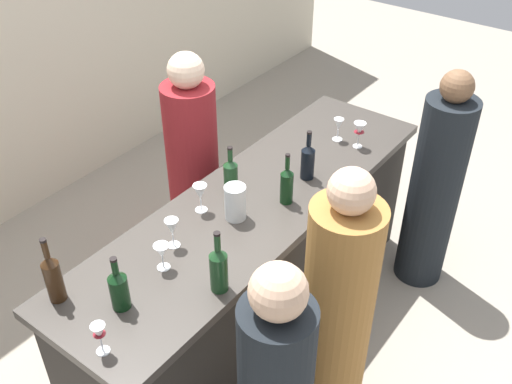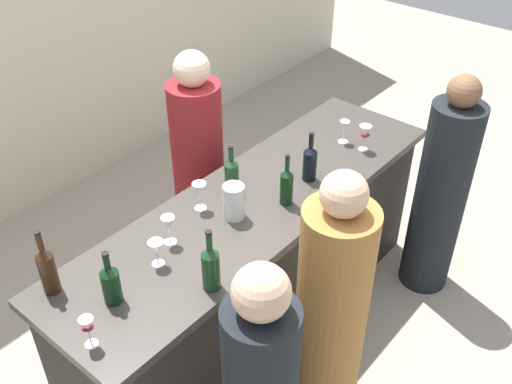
{
  "view_description": "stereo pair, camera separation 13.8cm",
  "coord_description": "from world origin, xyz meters",
  "views": [
    {
      "loc": [
        -2.05,
        -1.55,
        2.89
      ],
      "look_at": [
        0.0,
        0.0,
        1.01
      ],
      "focal_mm": 41.58,
      "sensor_mm": 36.0,
      "label": 1
    },
    {
      "loc": [
        -1.96,
        -1.66,
        2.89
      ],
      "look_at": [
        0.0,
        0.0,
        1.01
      ],
      "focal_mm": 41.58,
      "sensor_mm": 36.0,
      "label": 2
    }
  ],
  "objects": [
    {
      "name": "wine_bottle_rightmost_dark_green",
      "position": [
        0.08,
        -0.14,
        1.08
      ],
      "size": [
        0.07,
        0.07,
        0.3
      ],
      "color": "black",
      "rests_on": "bar_counter"
    },
    {
      "name": "back_wall",
      "position": [
        0.0,
        2.2,
        1.4
      ],
      "size": [
        8.0,
        0.1,
        2.8
      ],
      "primitive_type": "cube",
      "color": "beige",
      "rests_on": "ground"
    },
    {
      "name": "wine_bottle_second_left_dark_green",
      "position": [
        -0.97,
        0.0,
        1.07
      ],
      "size": [
        0.08,
        0.08,
        0.28
      ],
      "color": "black",
      "rests_on": "bar_counter"
    },
    {
      "name": "wine_glass_far_center",
      "position": [
        -0.54,
        0.1,
        1.07
      ],
      "size": [
        0.07,
        0.07,
        0.16
      ],
      "color": "white",
      "rests_on": "bar_counter"
    },
    {
      "name": "wine_glass_near_right",
      "position": [
        0.81,
        -0.03,
        1.07
      ],
      "size": [
        0.06,
        0.06,
        0.15
      ],
      "color": "white",
      "rests_on": "bar_counter"
    },
    {
      "name": "wine_glass_near_center",
      "position": [
        -1.19,
        -0.12,
        1.07
      ],
      "size": [
        0.06,
        0.06,
        0.15
      ],
      "color": "white",
      "rests_on": "bar_counter"
    },
    {
      "name": "person_right_guest",
      "position": [
        -0.24,
        -0.68,
        0.72
      ],
      "size": [
        0.37,
        0.37,
        1.56
      ],
      "rotation": [
        0.0,
        0.0,
        1.64
      ],
      "color": "#9E6B33",
      "rests_on": "ground"
    },
    {
      "name": "water_pitcher",
      "position": [
        -0.19,
        -0.01,
        1.06
      ],
      "size": [
        0.11,
        0.11,
        0.19
      ],
      "color": "silver",
      "rests_on": "bar_counter"
    },
    {
      "name": "wine_glass_far_right",
      "position": [
        -0.25,
        0.17,
        1.08
      ],
      "size": [
        0.08,
        0.08,
        0.16
      ],
      "color": "white",
      "rests_on": "bar_counter"
    },
    {
      "name": "wine_bottle_far_right_near_black",
      "position": [
        0.34,
        -0.1,
        1.08
      ],
      "size": [
        0.08,
        0.08,
        0.3
      ],
      "color": "black",
      "rests_on": "bar_counter"
    },
    {
      "name": "person_server_behind",
      "position": [
        0.22,
        0.67,
        0.73
      ],
      "size": [
        0.43,
        0.43,
        1.56
      ],
      "rotation": [
        0.0,
        0.0,
        -1.19
      ],
      "color": "maroon",
      "rests_on": "ground"
    },
    {
      "name": "bar_counter",
      "position": [
        0.0,
        0.0,
        0.49
      ],
      "size": [
        2.55,
        0.72,
        0.96
      ],
      "color": "#2A2723",
      "rests_on": "ground"
    },
    {
      "name": "wine_glass_far_left",
      "position": [
        -0.69,
        0.02,
        1.06
      ],
      "size": [
        0.07,
        0.07,
        0.14
      ],
      "color": "white",
      "rests_on": "bar_counter"
    },
    {
      "name": "person_center_guest",
      "position": [
        1.03,
        -0.63,
        0.7
      ],
      "size": [
        0.36,
        0.36,
        1.51
      ],
      "rotation": [
        0.0,
        0.0,
        1.73
      ],
      "color": "black",
      "rests_on": "ground"
    },
    {
      "name": "wine_glass_near_left",
      "position": [
        0.81,
        -0.17,
        1.08
      ],
      "size": [
        0.08,
        0.08,
        0.17
      ],
      "color": "white",
      "rests_on": "bar_counter"
    },
    {
      "name": "wine_bottle_leftmost_amber_brown",
      "position": [
        -1.11,
        0.26,
        1.09
      ],
      "size": [
        0.08,
        0.08,
        0.34
      ],
      "color": "#331E0F",
      "rests_on": "bar_counter"
    },
    {
      "name": "wine_bottle_center_olive_green",
      "position": [
        -0.63,
        -0.27,
        1.09
      ],
      "size": [
        0.08,
        0.08,
        0.33
      ],
      "color": "#193D1E",
      "rests_on": "bar_counter"
    },
    {
      "name": "ground_plane",
      "position": [
        0.0,
        0.0,
        0.0
      ],
      "size": [
        12.0,
        12.0,
        0.0
      ],
      "primitive_type": "plane",
      "color": "#9E9384"
    },
    {
      "name": "wine_bottle_second_right_olive_green",
      "position": [
        -0.02,
        0.16,
        1.07
      ],
      "size": [
        0.08,
        0.08,
        0.28
      ],
      "color": "#193D1E",
      "rests_on": "bar_counter"
    }
  ]
}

